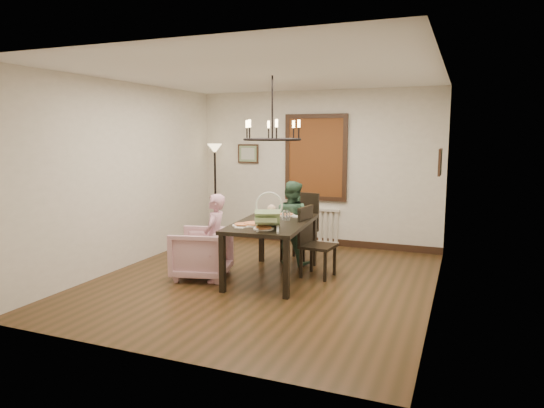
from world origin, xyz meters
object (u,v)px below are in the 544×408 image
Objects in this scene: chair_right at (318,242)px; seated_man at (292,230)px; drinking_glass at (288,216)px; armchair at (201,253)px; elderly_woman at (215,245)px; baby_bouncer at (268,217)px; floor_lamp at (215,193)px; dining_table at (272,228)px; chair_far at (299,227)px.

chair_right is 0.93× the size of seated_man.
drinking_glass is (0.17, -0.65, 0.33)m from seated_man.
elderly_woman reaches higher than armchair.
baby_bouncer is (1.09, -0.18, 0.62)m from armchair.
armchair is at bearing 60.80° from seated_man.
drinking_glass is at bearing 119.07° from elderly_woman.
floor_lamp reaches higher than seated_man.
dining_table is 1.05m from chair_far.
elderly_woman is 7.99× the size of drinking_glass.
chair_right is (0.54, -0.74, -0.04)m from chair_far.
dining_table is 1.07m from armchair.
dining_table is 1.78× the size of elderly_woman.
dining_table is at bearing -132.96° from drinking_glass.
armchair is at bearing -154.28° from drinking_glass.
seated_man is 8.58× the size of drinking_glass.
floor_lamp reaches higher than drinking_glass.
chair_right is 8.00× the size of drinking_glass.
armchair is at bearing -115.12° from chair_far.
dining_table is 0.83m from elderly_woman.
armchair is at bearing -164.29° from dining_table.
baby_bouncer is (0.82, -0.09, 0.47)m from elderly_woman.
chair_right is 1.99× the size of baby_bouncer.
seated_man reaches higher than drinking_glass.
elderly_woman is 0.56× the size of floor_lamp.
chair_far is at bearing 146.63° from elderly_woman.
baby_bouncer is at bearing 76.15° from elderly_woman.
baby_bouncer is at bearing -49.67° from floor_lamp.
dining_table reaches higher than armchair.
floor_lamp is (-2.11, 2.49, -0.07)m from baby_bouncer.
seated_man is 2.13× the size of baby_bouncer.
drinking_glass is (1.11, 0.53, 0.52)m from armchair.
seated_man is at bearing 54.26° from chair_right.
elderly_woman reaches higher than dining_table.
elderly_woman is (-1.26, -0.74, -0.00)m from chair_right.
chair_right is at bearing -33.09° from floor_lamp.
elderly_woman is 1.44m from seated_man.
drinking_glass is (0.02, 0.71, -0.10)m from baby_bouncer.
baby_bouncer is 0.28× the size of floor_lamp.
floor_lamp is at bearing 108.67° from baby_bouncer.
dining_table is 14.24× the size of drinking_glass.
seated_man is 1.44m from baby_bouncer.
chair_far is 2.23m from floor_lamp.
baby_bouncer is 0.72m from drinking_glass.
seated_man is at bearing 105.03° from drinking_glass.
baby_bouncer reaches higher than elderly_woman.
baby_bouncer is at bearing 158.63° from chair_right.
seated_man is at bearing 144.88° from elderly_woman.
seated_man is 0.75m from drinking_glass.
dining_table is 1.66× the size of seated_man.
chair_right is 0.57m from drinking_glass.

